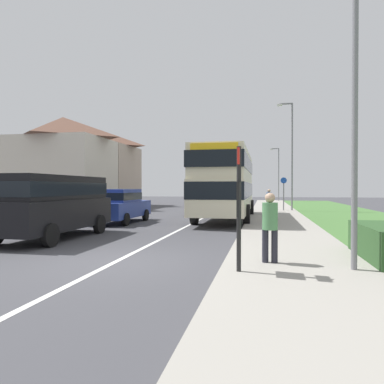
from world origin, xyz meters
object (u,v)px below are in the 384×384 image
Objects in this scene: street_lamp_near at (350,54)px; pedestrian_walking_away at (269,199)px; street_lamp_mid at (291,150)px; street_lamp_far at (278,171)px; bus_stop_sign at (239,200)px; double_decker_bus at (226,181)px; parked_van_black at (53,201)px; parked_car_blue at (120,204)px; cycle_route_sign at (284,192)px; pedestrian_at_stop at (270,224)px.

pedestrian_walking_away is at bearing 94.52° from street_lamp_near.
street_lamp_mid is (1.58, 2.07, 3.58)m from pedestrian_walking_away.
street_lamp_near is 38.40m from street_lamp_far.
street_lamp_near is at bearing 15.56° from bus_stop_sign.
street_lamp_far is (3.72, 26.55, 1.77)m from double_decker_bus.
parked_car_blue is (0.08, 5.69, -0.37)m from parked_van_black.
pedestrian_walking_away is 0.64× the size of bus_stop_sign.
parked_van_black is at bearing 148.90° from bus_stop_sign.
street_lamp_far reaches higher than cycle_route_sign.
pedestrian_at_stop is at bearing 167.38° from street_lamp_near.
bus_stop_sign is (1.57, -12.46, -0.60)m from double_decker_bus.
double_decker_bus reaches higher than pedestrian_at_stop.
parked_car_blue is 1.80× the size of cycle_route_sign.
cycle_route_sign is (1.87, 19.50, -0.11)m from bus_stop_sign.
parked_van_black reaches higher than pedestrian_walking_away.
double_decker_bus is at bearing 28.06° from parked_car_blue.
pedestrian_walking_away is 0.21× the size of street_lamp_mid.
street_lamp_mid is (0.21, 19.37, 0.07)m from street_lamp_near.
street_lamp_near is 1.17× the size of street_lamp_far.
parked_car_blue is 11.82m from bus_stop_sign.
parked_van_black is 18.63m from street_lamp_mid.
street_lamp_mid reaches higher than street_lamp_near.
bus_stop_sign is (6.65, -9.75, 0.61)m from parked_car_blue.
pedestrian_at_stop is 3.86m from street_lamp_near.
cycle_route_sign is (1.06, 1.59, 0.45)m from pedestrian_walking_away.
pedestrian_at_stop is (7.35, -3.10, -0.33)m from parked_van_black.
street_lamp_far is at bearing 86.37° from pedestrian_walking_away.
pedestrian_at_stop is at bearing -93.87° from cycle_route_sign.
street_lamp_near is (2.18, 0.61, 2.94)m from bus_stop_sign.
parked_car_blue is at bearing 134.03° from street_lamp_near.
cycle_route_sign is 3.21m from street_lamp_mid.
street_lamp_far is (2.16, 39.01, 2.37)m from bus_stop_sign.
street_lamp_far is (8.81, 29.26, 2.98)m from parked_car_blue.
parked_van_black is 10.08m from street_lamp_near.
pedestrian_at_stop is 38.19m from street_lamp_far.
pedestrian_at_stop is (7.27, -8.79, 0.04)m from parked_car_blue.
double_decker_bus is 12.57m from bus_stop_sign.
parked_car_blue is 0.58× the size of street_lamp_near.
pedestrian_at_stop is at bearing -79.24° from double_decker_bus.
street_lamp_near is at bearing -12.62° from pedestrian_at_stop.
parked_car_blue is 0.57× the size of street_lamp_mid.
parked_van_black is at bearing -118.59° from pedestrian_walking_away.
parked_car_blue is 13.20m from street_lamp_near.
street_lamp_near is (1.56, -0.35, 3.51)m from pedestrian_at_stop.
double_decker_bus is at bearing 97.16° from bus_stop_sign.
pedestrian_walking_away is (0.20, 16.95, 0.00)m from pedestrian_at_stop.
pedestrian_walking_away is 0.21× the size of street_lamp_near.
double_decker_bus is 6.06m from pedestrian_walking_away.
double_decker_bus is 2.20× the size of parked_car_blue.
pedestrian_at_stop is 18.59m from cycle_route_sign.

